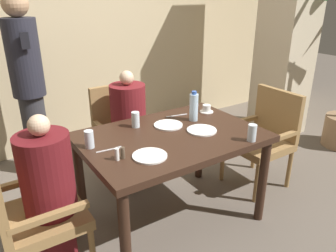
{
  "coord_description": "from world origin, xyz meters",
  "views": [
    {
      "loc": [
        -1.23,
        -1.83,
        1.73
      ],
      "look_at": [
        0.0,
        0.05,
        0.8
      ],
      "focal_mm": 35.0,
      "sensor_mm": 36.0,
      "label": 1
    }
  ],
  "objects": [
    {
      "name": "salt_shaker",
      "position": [
        -0.5,
        -0.15,
        0.79
      ],
      "size": [
        0.03,
        0.03,
        0.08
      ],
      "color": "white",
      "rests_on": "dining_table"
    },
    {
      "name": "diner_in_left_chair",
      "position": [
        -0.9,
        0.0,
        0.56
      ],
      "size": [
        0.32,
        0.32,
        1.09
      ],
      "color": "#5B1419",
      "rests_on": "ground_plane"
    },
    {
      "name": "fork_beside_plate",
      "position": [
        -0.47,
        0.01,
        0.75
      ],
      "size": [
        0.18,
        0.03,
        0.0
      ],
      "color": "silver",
      "rests_on": "dining_table"
    },
    {
      "name": "knife_beside_plate",
      "position": [
        0.26,
        0.29,
        0.75
      ],
      "size": [
        0.19,
        0.05,
        0.0
      ],
      "color": "silver",
      "rests_on": "dining_table"
    },
    {
      "name": "chair_left_side",
      "position": [
        -1.04,
        -0.0,
        0.5
      ],
      "size": [
        0.5,
        0.5,
        0.9
      ],
      "color": "olive",
      "rests_on": "ground_plane"
    },
    {
      "name": "wall_back",
      "position": [
        0.0,
        1.86,
        1.4
      ],
      "size": [
        8.0,
        0.06,
        2.8
      ],
      "color": "#C6B289",
      "rests_on": "ground_plane"
    },
    {
      "name": "diner_in_far_chair",
      "position": [
        -0.0,
        0.7,
        0.56
      ],
      "size": [
        0.32,
        0.32,
        1.09
      ],
      "color": "maroon",
      "rests_on": "ground_plane"
    },
    {
      "name": "water_bottle",
      "position": [
        0.31,
        0.14,
        0.87
      ],
      "size": [
        0.07,
        0.07,
        0.25
      ],
      "color": "silver",
      "rests_on": "dining_table"
    },
    {
      "name": "plate_dessert_center",
      "position": [
        0.07,
        0.15,
        0.76
      ],
      "size": [
        0.22,
        0.22,
        0.01
      ],
      "color": "white",
      "rests_on": "dining_table"
    },
    {
      "name": "chair_right_side",
      "position": [
        1.04,
        -0.0,
        0.5
      ],
      "size": [
        0.5,
        0.5,
        0.9
      ],
      "color": "olive",
      "rests_on": "ground_plane"
    },
    {
      "name": "plate_main_left",
      "position": [
        0.23,
        -0.07,
        0.76
      ],
      "size": [
        0.22,
        0.22,
        0.01
      ],
      "color": "white",
      "rests_on": "dining_table"
    },
    {
      "name": "ground_plane",
      "position": [
        0.0,
        0.0,
        0.0
      ],
      "size": [
        16.0,
        16.0,
        0.0
      ],
      "primitive_type": "plane",
      "color": "#60564C"
    },
    {
      "name": "pepper_shaker",
      "position": [
        -0.46,
        -0.15,
        0.79
      ],
      "size": [
        0.03,
        0.03,
        0.08
      ],
      "color": "#4C3D2D",
      "rests_on": "dining_table"
    },
    {
      "name": "glass_tall_near",
      "position": [
        0.41,
        -0.4,
        0.81
      ],
      "size": [
        0.06,
        0.06,
        0.12
      ],
      "color": "silver",
      "rests_on": "dining_table"
    },
    {
      "name": "pillar_stone",
      "position": [
        2.21,
        0.78,
        1.35
      ],
      "size": [
        0.54,
        0.54,
        2.7
      ],
      "color": "beige",
      "rests_on": "ground_plane"
    },
    {
      "name": "standing_host",
      "position": [
        -0.69,
        1.36,
        0.94
      ],
      "size": [
        0.3,
        0.33,
        1.74
      ],
      "color": "#2D2D33",
      "rests_on": "ground_plane"
    },
    {
      "name": "glass_tall_mid",
      "position": [
        -0.15,
        0.27,
        0.81
      ],
      "size": [
        0.06,
        0.06,
        0.12
      ],
      "color": "silver",
      "rests_on": "dining_table"
    },
    {
      "name": "dining_table",
      "position": [
        0.0,
        0.0,
        0.66
      ],
      "size": [
        1.31,
        0.91,
        0.75
      ],
      "color": "#331E14",
      "rests_on": "ground_plane"
    },
    {
      "name": "teacup_with_saucer",
      "position": [
        0.52,
        0.23,
        0.78
      ],
      "size": [
        0.12,
        0.12,
        0.07
      ],
      "color": "white",
      "rests_on": "dining_table"
    },
    {
      "name": "chair_far_side",
      "position": [
        0.0,
        0.84,
        0.5
      ],
      "size": [
        0.5,
        0.5,
        0.9
      ],
      "color": "olive",
      "rests_on": "ground_plane"
    },
    {
      "name": "plate_main_right",
      "position": [
        -0.31,
        -0.22,
        0.76
      ],
      "size": [
        0.22,
        0.22,
        0.01
      ],
      "color": "white",
      "rests_on": "dining_table"
    },
    {
      "name": "glass_tall_far",
      "position": [
        -0.58,
        0.12,
        0.81
      ],
      "size": [
        0.06,
        0.06,
        0.12
      ],
      "color": "silver",
      "rests_on": "dining_table"
    }
  ]
}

